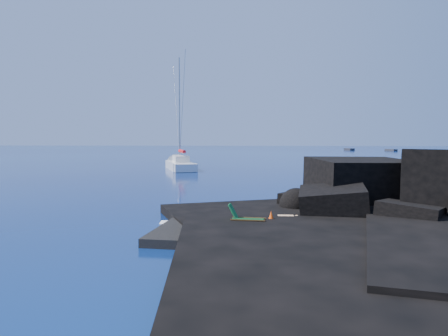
% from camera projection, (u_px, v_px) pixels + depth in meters
% --- Properties ---
extents(ground, '(400.00, 400.00, 0.00)m').
position_uv_depth(ground, '(152.00, 236.00, 18.27)').
color(ground, '#040B3F').
rests_on(ground, ground).
extents(headland, '(24.00, 24.00, 3.60)m').
position_uv_depth(headland, '(442.00, 226.00, 20.36)').
color(headland, black).
rests_on(headland, ground).
extents(beach, '(9.08, 6.86, 0.70)m').
position_uv_depth(beach, '(260.00, 235.00, 18.45)').
color(beach, black).
rests_on(beach, ground).
extents(surf_foam, '(10.00, 8.00, 0.06)m').
position_uv_depth(surf_foam, '(268.00, 216.00, 22.90)').
color(surf_foam, white).
rests_on(surf_foam, ground).
extents(sailboat, '(6.93, 14.07, 14.50)m').
position_uv_depth(sailboat, '(180.00, 169.00, 56.50)').
color(sailboat, silver).
rests_on(sailboat, ground).
extents(deck_chair, '(1.58, 0.83, 1.04)m').
position_uv_depth(deck_chair, '(249.00, 214.00, 18.48)').
color(deck_chair, '#166531').
rests_on(deck_chair, beach).
extents(towel, '(2.03, 1.00, 0.05)m').
position_uv_depth(towel, '(286.00, 221.00, 19.58)').
color(towel, silver).
rests_on(towel, beach).
extents(sunbather, '(1.92, 0.53, 0.26)m').
position_uv_depth(sunbather, '(286.00, 218.00, 19.57)').
color(sunbather, '#E0AA75').
rests_on(sunbather, towel).
extents(marker_cone, '(0.49, 0.49, 0.60)m').
position_uv_depth(marker_cone, '(271.00, 218.00, 18.81)').
color(marker_cone, '#FF4D0D').
rests_on(marker_cone, beach).
extents(distant_boat_a, '(2.55, 5.04, 0.64)m').
position_uv_depth(distant_boat_a, '(349.00, 150.00, 140.95)').
color(distant_boat_a, '#242328').
rests_on(distant_boat_a, ground).
extents(distant_boat_b, '(2.84, 4.57, 0.58)m').
position_uv_depth(distant_boat_b, '(391.00, 151.00, 133.62)').
color(distant_boat_b, '#26262B').
rests_on(distant_boat_b, ground).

